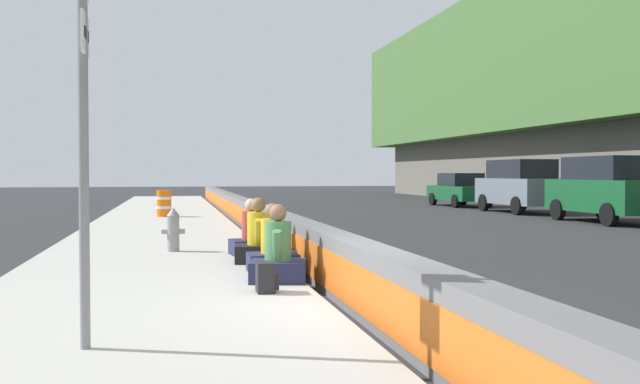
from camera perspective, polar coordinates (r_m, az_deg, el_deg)
ground_plane at (r=8.37m, az=4.15°, el=-10.22°), size 160.00×160.00×0.00m
sidewalk_strip at (r=8.04m, az=-14.61°, el=-10.25°), size 80.00×4.40×0.14m
jersey_barrier at (r=8.29m, az=4.13°, el=-7.35°), size 76.00×0.45×0.85m
route_sign_post at (r=6.48m, az=-18.98°, el=5.92°), size 0.44×0.09×3.60m
fire_hydrant at (r=14.12m, az=-12.06°, el=-3.01°), size 0.26×0.46×0.88m
seated_person_foreground at (r=10.02m, az=-3.50°, el=-5.41°), size 0.83×0.92×1.12m
seated_person_middle at (r=10.99m, az=-3.94°, el=-4.85°), size 0.70×0.78×1.09m
seated_person_rear at (r=12.19m, az=-5.13°, el=-4.14°), size 0.78×0.89×1.14m
seated_person_far at (r=13.32m, az=-5.71°, el=-3.73°), size 0.75×0.85×1.08m
backpack at (r=9.13m, az=-4.50°, el=-7.09°), size 0.32×0.28×0.40m
construction_barrel at (r=25.44m, az=-12.80°, el=-0.92°), size 0.54×0.54×0.95m
parked_car_fourth at (r=25.59m, az=22.66°, el=0.28°), size 4.83×2.12×2.28m
parked_car_midline at (r=30.80m, az=16.23°, el=0.54°), size 4.80×2.07×2.28m
parked_car_far at (r=36.03m, az=11.51°, el=0.20°), size 4.54×2.03×1.71m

